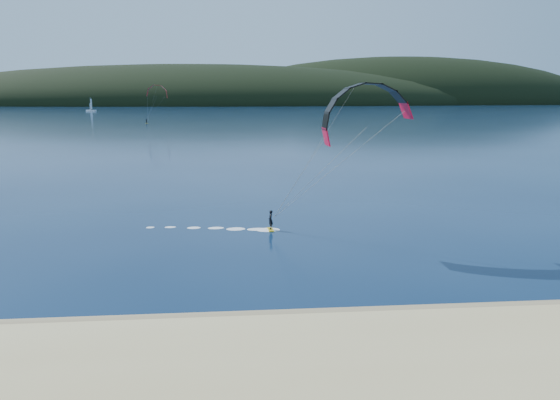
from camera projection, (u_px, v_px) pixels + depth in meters
name	position (u px, v px, depth m)	size (l,w,h in m)	color
ground	(202.00, 373.00, 20.64)	(1800.00, 1800.00, 0.00)	#071936
wet_sand	(208.00, 323.00, 25.03)	(220.00, 2.50, 0.10)	#8B7651
headland	(234.00, 105.00, 748.75)	(1200.00, 310.00, 140.00)	black
kitesurfer_near	(358.00, 133.00, 36.18)	(20.41, 8.86, 12.00)	gold
kitesurfer_far	(157.00, 96.00, 208.87)	(10.07, 5.98, 13.87)	gold
sailboat	(91.00, 110.00, 395.43)	(7.86, 4.93, 10.98)	white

